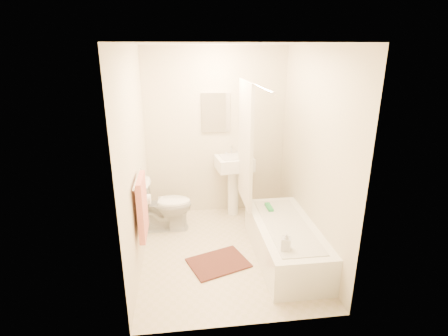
{
  "coord_description": "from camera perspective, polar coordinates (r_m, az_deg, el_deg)",
  "views": [
    {
      "loc": [
        -0.49,
        -3.66,
        2.37
      ],
      "look_at": [
        0.0,
        0.25,
        1.0
      ],
      "focal_mm": 28.0,
      "sensor_mm": 36.0,
      "label": 1
    }
  ],
  "objects": [
    {
      "name": "floor",
      "position": [
        4.39,
        0.42,
        -13.52
      ],
      "size": [
        2.4,
        2.4,
        0.0
      ],
      "primitive_type": "plane",
      "color": "beige",
      "rests_on": "ground"
    },
    {
      "name": "ceiling",
      "position": [
        3.7,
        0.51,
        19.62
      ],
      "size": [
        2.4,
        2.4,
        0.0
      ],
      "primitive_type": "plane",
      "color": "white",
      "rests_on": "ground"
    },
    {
      "name": "wall_back",
      "position": [
        5.03,
        -1.35,
        5.68
      ],
      "size": [
        2.0,
        0.02,
        2.4
      ],
      "primitive_type": "cube",
      "color": "beige",
      "rests_on": "ground"
    },
    {
      "name": "wall_left",
      "position": [
        3.88,
        -14.35,
        0.99
      ],
      "size": [
        0.02,
        2.4,
        2.4
      ],
      "primitive_type": "cube",
      "color": "beige",
      "rests_on": "ground"
    },
    {
      "name": "wall_right",
      "position": [
        4.12,
        14.37,
        2.06
      ],
      "size": [
        0.02,
        2.4,
        2.4
      ],
      "primitive_type": "cube",
      "color": "beige",
      "rests_on": "ground"
    },
    {
      "name": "mirror",
      "position": [
        4.95,
        -1.36,
        9.01
      ],
      "size": [
        0.4,
        0.03,
        0.55
      ],
      "primitive_type": "cube",
      "color": "white",
      "rests_on": "wall_back"
    },
    {
      "name": "curtain_rod",
      "position": [
        3.86,
        4.83,
        13.6
      ],
      "size": [
        0.03,
        1.7,
        0.03
      ],
      "primitive_type": "cylinder",
      "rotation": [
        1.57,
        0.0,
        0.0
      ],
      "color": "silver",
      "rests_on": "wall_back"
    },
    {
      "name": "shower_curtain",
      "position": [
        4.39,
        3.49,
        3.93
      ],
      "size": [
        0.04,
        0.8,
        1.55
      ],
      "primitive_type": "cube",
      "color": "silver",
      "rests_on": "curtain_rod"
    },
    {
      "name": "towel_bar",
      "position": [
        3.67,
        -14.04,
        -1.67
      ],
      "size": [
        0.02,
        0.6,
        0.02
      ],
      "primitive_type": "cylinder",
      "rotation": [
        1.57,
        0.0,
        0.0
      ],
      "color": "silver",
      "rests_on": "wall_left"
    },
    {
      "name": "towel",
      "position": [
        3.79,
        -13.2,
        -6.18
      ],
      "size": [
        0.06,
        0.45,
        0.66
      ],
      "primitive_type": "cube",
      "color": "#CC7266",
      "rests_on": "towel_bar"
    },
    {
      "name": "toilet_paper",
      "position": [
        4.16,
        -12.64,
        -5.01
      ],
      "size": [
        0.11,
        0.12,
        0.12
      ],
      "primitive_type": "cylinder",
      "rotation": [
        0.0,
        1.57,
        0.0
      ],
      "color": "white",
      "rests_on": "wall_left"
    },
    {
      "name": "toilet",
      "position": [
        4.8,
        -9.62,
        -5.94
      ],
      "size": [
        0.73,
        0.42,
        0.71
      ],
      "primitive_type": "imported",
      "rotation": [
        0.0,
        0.0,
        1.56
      ],
      "color": "white",
      "rests_on": "floor"
    },
    {
      "name": "sink",
      "position": [
        5.08,
        1.58,
        -2.57
      ],
      "size": [
        0.55,
        0.47,
        0.98
      ],
      "primitive_type": null,
      "rotation": [
        0.0,
        0.0,
        0.14
      ],
      "color": "white",
      "rests_on": "floor"
    },
    {
      "name": "bathtub",
      "position": [
        4.24,
        9.95,
        -11.72
      ],
      "size": [
        0.67,
        1.52,
        0.43
      ],
      "primitive_type": null,
      "color": "white",
      "rests_on": "floor"
    },
    {
      "name": "bath_mat",
      "position": [
        4.18,
        -0.92,
        -15.22
      ],
      "size": [
        0.77,
        0.67,
        0.02
      ],
      "primitive_type": "cube",
      "rotation": [
        0.0,
        0.0,
        0.35
      ],
      "color": "#55231E",
      "rests_on": "floor"
    },
    {
      "name": "soap_bottle",
      "position": [
        3.62,
        10.11,
        -11.7
      ],
      "size": [
        0.12,
        0.12,
        0.2
      ],
      "primitive_type": "imported",
      "rotation": [
        0.0,
        0.0,
        -0.36
      ],
      "color": "silver",
      "rests_on": "bathtub"
    },
    {
      "name": "scrub_brush",
      "position": [
        4.48,
        7.36,
        -6.39
      ],
      "size": [
        0.07,
        0.21,
        0.04
      ],
      "primitive_type": "cube",
      "rotation": [
        0.0,
        0.0,
        0.02
      ],
      "color": "green",
      "rests_on": "bathtub"
    }
  ]
}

